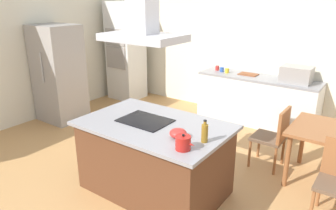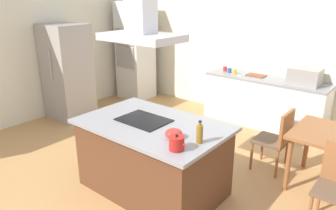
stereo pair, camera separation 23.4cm
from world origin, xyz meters
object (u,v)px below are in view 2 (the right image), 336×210
at_px(olive_oil_bottle, 200,134).
at_px(coffee_mug_blue, 229,70).
at_px(cooktop, 144,120).
at_px(chair_at_left_end, 277,137).
at_px(wall_oven_stack, 135,51).
at_px(range_hood, 141,17).
at_px(tea_kettle, 177,143).
at_px(countertop_microwave, 305,76).
at_px(coffee_mug_red, 225,69).
at_px(coffee_mug_yellow, 235,72).
at_px(mixing_bowl, 174,133).
at_px(cutting_board, 256,75).
at_px(refrigerator, 67,72).

xyz_separation_m(olive_oil_bottle, coffee_mug_blue, (-1.28, 2.95, -0.06)).
bearing_deg(cooktop, chair_at_left_end, 50.96).
distance_m(wall_oven_stack, chair_at_left_end, 4.14).
relative_size(wall_oven_stack, range_hood, 2.44).
height_order(tea_kettle, countertop_microwave, countertop_microwave).
relative_size(countertop_microwave, coffee_mug_blue, 5.56).
bearing_deg(coffee_mug_red, countertop_microwave, -1.62).
height_order(tea_kettle, olive_oil_bottle, olive_oil_bottle).
xyz_separation_m(olive_oil_bottle, coffee_mug_yellow, (-1.15, 2.91, -0.06)).
xyz_separation_m(mixing_bowl, countertop_microwave, (0.39, 3.04, 0.09)).
height_order(olive_oil_bottle, cutting_board, olive_oil_bottle).
height_order(mixing_bowl, coffee_mug_blue, mixing_bowl).
xyz_separation_m(olive_oil_bottle, countertop_microwave, (0.11, 2.97, 0.04)).
relative_size(countertop_microwave, coffee_mug_red, 5.56).
relative_size(mixing_bowl, cutting_board, 0.54).
relative_size(mixing_bowl, wall_oven_stack, 0.08).
distance_m(mixing_bowl, coffee_mug_red, 3.29).
distance_m(olive_oil_bottle, mixing_bowl, 0.29).
xyz_separation_m(olive_oil_bottle, range_hood, (-0.86, 0.09, 1.10)).
xyz_separation_m(coffee_mug_red, refrigerator, (-2.29, -2.06, -0.03)).
bearing_deg(cutting_board, chair_at_left_end, -55.54).
relative_size(coffee_mug_yellow, range_hood, 0.10).
distance_m(coffee_mug_red, coffee_mug_yellow, 0.28).
distance_m(coffee_mug_red, chair_at_left_end, 2.31).
distance_m(wall_oven_stack, range_hood, 3.95).
bearing_deg(range_hood, mixing_bowl, -15.20).
relative_size(tea_kettle, olive_oil_bottle, 0.85).
bearing_deg(mixing_bowl, cutting_board, 98.93).
distance_m(coffee_mug_blue, chair_at_left_end, 2.18).
distance_m(tea_kettle, refrigerator, 3.82).
distance_m(cooktop, mixing_bowl, 0.61).
height_order(cooktop, wall_oven_stack, wall_oven_stack).
xyz_separation_m(cooktop, mixing_bowl, (0.59, -0.16, 0.04)).
bearing_deg(coffee_mug_blue, mixing_bowl, -71.57).
xyz_separation_m(coffee_mug_red, chair_at_left_end, (1.70, -1.51, -0.44)).
relative_size(coffee_mug_red, chair_at_left_end, 0.10).
relative_size(olive_oil_bottle, cutting_board, 0.71).
bearing_deg(countertop_microwave, coffee_mug_blue, -179.21).
relative_size(coffee_mug_blue, refrigerator, 0.05).
height_order(wall_oven_stack, range_hood, range_hood).
relative_size(tea_kettle, mixing_bowl, 1.11).
distance_m(refrigerator, chair_at_left_end, 4.04).
relative_size(coffee_mug_blue, cutting_board, 0.26).
xyz_separation_m(tea_kettle, mixing_bowl, (-0.19, 0.19, -0.02)).
bearing_deg(cutting_board, cooktop, -91.97).
distance_m(tea_kettle, mixing_bowl, 0.27).
height_order(coffee_mug_blue, range_hood, range_hood).
xyz_separation_m(coffee_mug_blue, cutting_board, (0.52, 0.07, -0.04)).
xyz_separation_m(cooktop, cutting_board, (0.10, 2.93, 0.00)).
distance_m(tea_kettle, coffee_mug_blue, 3.43).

